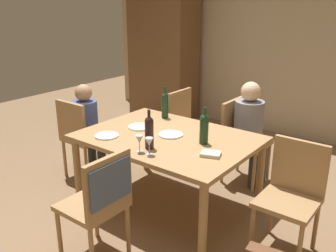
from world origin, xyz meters
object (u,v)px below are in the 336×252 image
object	(u,v)px
chair_near	(102,195)
chair_far_left	(187,123)
chair_left_end	(80,133)
dinner_plate_guest_right	(140,127)
dining_table	(168,144)
wine_bottle_tall_green	(204,128)
person_man_bearded	(87,123)
wine_glass_near_left	(149,143)
wine_glass_centre	(139,140)
dinner_plate_guest_left	(107,136)
armoire_cabinet	(163,53)
wine_bottle_dark_red	(165,104)
person_woman_host	(250,126)
dinner_plate_host	(171,135)
chair_right_end	(292,190)
wine_bottle_short_olive	(149,132)
chair_far_right	(240,135)

from	to	relation	value
chair_near	chair_far_left	bearing A→B (deg)	16.52
chair_left_end	dinner_plate_guest_right	bearing A→B (deg)	7.88
dining_table	wine_bottle_tall_green	xyz separation A→B (m)	(0.37, 0.05, 0.23)
chair_left_end	person_man_bearded	world-z (taller)	person_man_bearded
wine_glass_near_left	wine_glass_centre	bearing A→B (deg)	-177.88
wine_bottle_tall_green	wine_glass_centre	xyz separation A→B (m)	(-0.33, -0.49, -0.04)
chair_near	wine_bottle_tall_green	xyz separation A→B (m)	(0.24, 1.01, 0.30)
chair_left_end	dinner_plate_guest_left	xyz separation A→B (m)	(0.73, -0.27, 0.22)
armoire_cabinet	wine_bottle_tall_green	world-z (taller)	armoire_cabinet
wine_bottle_tall_green	wine_bottle_dark_red	world-z (taller)	wine_bottle_dark_red
person_woman_host	dinner_plate_guest_left	world-z (taller)	person_woman_host
person_man_bearded	dinner_plate_host	size ratio (longest dim) A/B	4.55
armoire_cabinet	chair_near	size ratio (longest dim) A/B	2.37
chair_near	wine_bottle_tall_green	distance (m)	1.08
armoire_cabinet	chair_near	world-z (taller)	armoire_cabinet
chair_far_left	wine_glass_near_left	bearing A→B (deg)	22.86
dining_table	chair_left_end	distance (m)	1.19
chair_far_left	person_man_bearded	size ratio (longest dim) A/B	0.85
chair_far_left	chair_right_end	xyz separation A→B (m)	(1.63, -0.88, 0.00)
wine_bottle_tall_green	wine_glass_near_left	distance (m)	0.54
dining_table	chair_left_end	size ratio (longest dim) A/B	1.74
armoire_cabinet	chair_far_left	size ratio (longest dim) A/B	2.37
wine_bottle_short_olive	chair_left_end	bearing A→B (deg)	168.62
armoire_cabinet	dinner_plate_guest_right	xyz separation A→B (m)	(1.53, -2.31, -0.34)
chair_far_left	dinner_plate_guest_left	distance (m)	1.34
dining_table	chair_right_end	size ratio (longest dim) A/B	1.74
chair_far_left	person_woman_host	bearing A→B (deg)	90.00
chair_far_right	chair_right_end	distance (m)	1.26
wine_bottle_tall_green	wine_glass_near_left	bearing A→B (deg)	-114.40
armoire_cabinet	wine_bottle_short_olive	xyz separation A→B (m)	(1.96, -2.67, -0.20)
wine_bottle_short_olive	chair_far_right	bearing A→B (deg)	80.57
dining_table	dinner_plate_guest_left	world-z (taller)	dinner_plate_guest_left
chair_left_end	chair_near	bearing A→B (deg)	-33.88
chair_right_end	person_woman_host	world-z (taller)	person_woman_host
person_man_bearded	dinner_plate_guest_right	world-z (taller)	person_man_bearded
chair_left_end	wine_bottle_short_olive	xyz separation A→B (m)	(1.24, -0.25, 0.37)
chair_far_right	chair_near	bearing A→B (deg)	-4.43
chair_left_end	wine_glass_near_left	xyz separation A→B (m)	(1.33, -0.35, 0.32)
dining_table	wine_bottle_short_olive	xyz separation A→B (m)	(0.06, -0.34, 0.23)
dinner_plate_host	chair_far_right	bearing A→B (deg)	74.01
armoire_cabinet	person_man_bearded	xyz separation A→B (m)	(0.72, -2.31, -0.47)
chair_far_right	person_man_bearded	xyz separation A→B (m)	(-1.45, -0.94, 0.10)
chair_right_end	person_man_bearded	distance (m)	2.36
chair_far_right	wine_bottle_dark_red	world-z (taller)	wine_bottle_dark_red
dining_table	wine_glass_near_left	distance (m)	0.50
person_woman_host	wine_glass_centre	size ratio (longest dim) A/B	7.71
dining_table	wine_bottle_dark_red	size ratio (longest dim) A/B	4.61
dining_table	wine_glass_centre	distance (m)	0.48
wine_bottle_short_olive	dinner_plate_guest_left	bearing A→B (deg)	-177.55
dining_table	dinner_plate_guest_left	distance (m)	0.58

